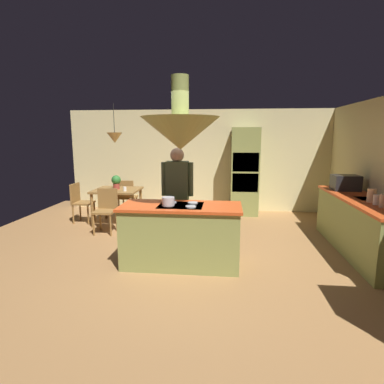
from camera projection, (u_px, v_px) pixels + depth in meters
The scene contains 19 objects.
ground at pixel (183, 259), 4.91m from camera, with size 8.16×8.16×0.00m, color #9E7042.
wall_back at pixel (201, 161), 8.07m from camera, with size 6.80×0.10×2.55m, color beige.
kitchen_island at pixel (181, 235), 4.64m from camera, with size 1.75×0.77×0.93m.
counter_run_right at pixel (360, 225), 5.12m from camera, with size 0.73×2.64×0.91m.
oven_tower at pixel (245, 172), 7.59m from camera, with size 0.66×0.62×2.09m.
dining_table at pixel (117, 194), 6.84m from camera, with size 0.96×0.87×0.76m.
person_at_island at pixel (177, 192), 5.20m from camera, with size 0.53×0.23×1.71m.
range_hood at pixel (180, 131), 4.37m from camera, with size 1.10×1.10×1.00m.
pendant_light_over_table at pixel (115, 138), 6.62m from camera, with size 0.32×0.32×0.82m.
chair_facing_island at pixel (106, 207), 6.22m from camera, with size 0.40×0.40×0.87m.
chair_by_back_wall at pixel (127, 195), 7.50m from camera, with size 0.40×0.40×0.87m.
chair_at_corner at pixel (80, 200), 6.95m from camera, with size 0.40×0.40×0.87m.
potted_plant_on_table at pixel (116, 181), 6.81m from camera, with size 0.20×0.20×0.30m.
cup_on_table at pixel (125, 189), 6.57m from camera, with size 0.07×0.07×0.09m, color white.
canister_flour at pixel (383, 201), 4.39m from camera, with size 0.10×0.10×0.19m, color #E0B78C.
canister_sugar at pixel (377, 200), 4.57m from camera, with size 0.11×0.11×0.15m, color silver.
canister_tea at pixel (372, 195), 4.74m from camera, with size 0.13×0.13×0.21m, color #E0B78C.
microwave_on_counter at pixel (346, 183), 5.78m from camera, with size 0.46×0.36×0.28m, color #232326.
cooking_pot_on_cooktop at pixel (168, 201), 4.43m from camera, with size 0.18×0.18×0.12m, color #B2B2B7.
Camera 1 is at (0.63, -4.61, 1.90)m, focal length 29.43 mm.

